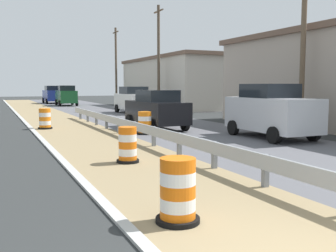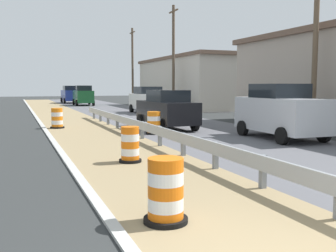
% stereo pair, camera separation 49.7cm
% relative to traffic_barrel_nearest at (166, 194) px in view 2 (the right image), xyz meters
% --- Properties ---
extents(guardrail_median, '(0.18, 43.02, 0.71)m').
position_rel_traffic_barrel_nearest_xyz_m(guardrail_median, '(2.55, -0.88, 0.06)').
color(guardrail_median, '#999EA3').
rests_on(guardrail_median, ground).
extents(traffic_barrel_nearest, '(0.70, 0.70, 1.02)m').
position_rel_traffic_barrel_nearest_xyz_m(traffic_barrel_nearest, '(0.00, 0.00, 0.00)').
color(traffic_barrel_nearest, orange).
rests_on(traffic_barrel_nearest, ground).
extents(traffic_barrel_close, '(0.63, 0.63, 1.00)m').
position_rel_traffic_barrel_nearest_xyz_m(traffic_barrel_close, '(0.83, 4.87, -0.01)').
color(traffic_barrel_close, orange).
rests_on(traffic_barrel_close, ground).
extents(traffic_barrel_mid, '(0.72, 0.72, 1.00)m').
position_rel_traffic_barrel_nearest_xyz_m(traffic_barrel_mid, '(3.55, 10.62, -0.01)').
color(traffic_barrel_mid, orange).
rests_on(traffic_barrel_mid, ground).
extents(traffic_barrel_far, '(0.70, 0.70, 1.01)m').
position_rel_traffic_barrel_nearest_xyz_m(traffic_barrel_far, '(-0.17, 14.64, -0.00)').
color(traffic_barrel_far, orange).
rests_on(traffic_barrel_far, ground).
extents(car_lead_near_lane, '(2.15, 4.53, 2.14)m').
position_rel_traffic_barrel_nearest_xyz_m(car_lead_near_lane, '(4.38, 43.78, 0.61)').
color(car_lead_near_lane, navy).
rests_on(car_lead_near_lane, ground).
extents(car_trailing_near_lane, '(2.12, 4.47, 2.06)m').
position_rel_traffic_barrel_nearest_xyz_m(car_trailing_near_lane, '(7.59, 23.36, 0.57)').
color(car_trailing_near_lane, silver).
rests_on(car_trailing_near_lane, ground).
extents(car_lead_far_lane, '(2.02, 4.38, 1.92)m').
position_rel_traffic_barrel_nearest_xyz_m(car_lead_far_lane, '(4.88, 12.46, 0.50)').
color(car_lead_far_lane, black).
rests_on(car_lead_far_lane, ground).
extents(car_mid_far_lane, '(2.20, 4.31, 2.20)m').
position_rel_traffic_barrel_nearest_xyz_m(car_mid_far_lane, '(7.80, 7.36, 0.64)').
color(car_mid_far_lane, silver).
rests_on(car_mid_far_lane, ground).
extents(car_trailing_far_lane, '(2.04, 4.29, 2.16)m').
position_rel_traffic_barrel_nearest_xyz_m(car_trailing_far_lane, '(4.85, 37.44, 0.62)').
color(car_trailing_far_lane, '#195128').
rests_on(car_trailing_far_lane, ground).
extents(roadside_shop_far, '(6.57, 16.14, 4.91)m').
position_rel_traffic_barrel_nearest_xyz_m(roadside_shop_far, '(14.58, 29.93, 2.01)').
color(roadside_shop_far, beige).
rests_on(roadside_shop_far, ground).
extents(utility_pole_near, '(0.24, 1.80, 8.18)m').
position_rel_traffic_barrel_nearest_xyz_m(utility_pole_near, '(10.33, 8.36, 3.79)').
color(utility_pole_near, brown).
rests_on(utility_pole_near, ground).
extents(utility_pole_mid, '(0.24, 1.80, 8.87)m').
position_rel_traffic_barrel_nearest_xyz_m(utility_pole_mid, '(10.59, 25.53, 4.14)').
color(utility_pole_mid, brown).
rests_on(utility_pole_mid, ground).
extents(utility_pole_far, '(0.24, 1.80, 8.61)m').
position_rel_traffic_barrel_nearest_xyz_m(utility_pole_far, '(10.52, 37.63, 4.01)').
color(utility_pole_far, brown).
rests_on(utility_pole_far, ground).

